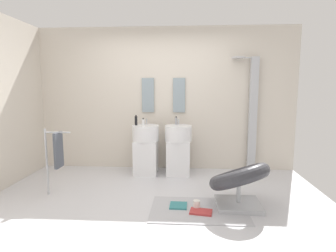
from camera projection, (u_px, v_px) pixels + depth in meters
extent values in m
cube|color=silver|center=(154.00, 203.00, 3.70)|extent=(4.80, 3.60, 0.04)
cube|color=beige|center=(164.00, 99.00, 5.15)|extent=(4.80, 0.10, 2.60)
cube|color=white|center=(146.00, 157.00, 4.88)|extent=(0.40, 0.40, 0.60)
cylinder|color=white|center=(146.00, 133.00, 4.82)|extent=(0.46, 0.46, 0.27)
cylinder|color=#B7BABF|center=(147.00, 122.00, 4.92)|extent=(0.02, 0.02, 0.10)
cube|color=white|center=(178.00, 158.00, 4.85)|extent=(0.40, 0.40, 0.60)
cylinder|color=white|center=(178.00, 133.00, 4.79)|extent=(0.46, 0.46, 0.27)
cylinder|color=#B7BABF|center=(179.00, 122.00, 4.89)|extent=(0.02, 0.02, 0.10)
cube|color=#8C9EA8|center=(148.00, 95.00, 5.09)|extent=(0.22, 0.03, 0.62)
cube|color=#8C9EA8|center=(179.00, 95.00, 5.05)|extent=(0.22, 0.03, 0.62)
cube|color=#B7BABF|center=(253.00, 115.00, 4.96)|extent=(0.14, 0.08, 2.05)
cylinder|color=#B7BABF|center=(247.00, 58.00, 4.81)|extent=(0.30, 0.02, 0.02)
cylinder|color=#B7BABF|center=(238.00, 58.00, 4.79)|extent=(0.24, 0.24, 0.02)
cube|color=#B7BABF|center=(238.00, 204.00, 3.55)|extent=(0.56, 0.50, 0.06)
cylinder|color=#B7BABF|center=(238.00, 192.00, 3.52)|extent=(0.05, 0.05, 0.34)
torus|color=#333338|center=(239.00, 177.00, 3.49)|extent=(1.10, 1.10, 0.49)
cylinder|color=#B7BABF|center=(47.00, 162.00, 3.90)|extent=(0.03, 0.03, 0.95)
cylinder|color=#B7BABF|center=(57.00, 132.00, 3.83)|extent=(0.36, 0.02, 0.02)
cube|color=#4C515B|center=(58.00, 150.00, 3.87)|extent=(0.04, 0.22, 0.50)
cube|color=#B2B2B7|center=(199.00, 210.00, 3.45)|extent=(1.20, 0.77, 0.01)
cube|color=#B73838|center=(201.00, 212.00, 3.35)|extent=(0.29, 0.21, 0.02)
cube|color=teal|center=(178.00, 206.00, 3.54)|extent=(0.22, 0.22, 0.02)
cylinder|color=white|center=(196.00, 205.00, 3.46)|extent=(0.09, 0.09, 0.11)
cylinder|color=black|center=(136.00, 121.00, 4.80)|extent=(0.05, 0.05, 0.16)
cylinder|color=black|center=(136.00, 116.00, 4.79)|extent=(0.03, 0.03, 0.02)
cylinder|color=#99999E|center=(176.00, 121.00, 4.89)|extent=(0.05, 0.05, 0.13)
cylinder|color=black|center=(176.00, 117.00, 4.88)|extent=(0.02, 0.02, 0.02)
cylinder|color=white|center=(143.00, 123.00, 4.65)|extent=(0.05, 0.05, 0.12)
cylinder|color=black|center=(143.00, 119.00, 4.64)|extent=(0.03, 0.03, 0.02)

